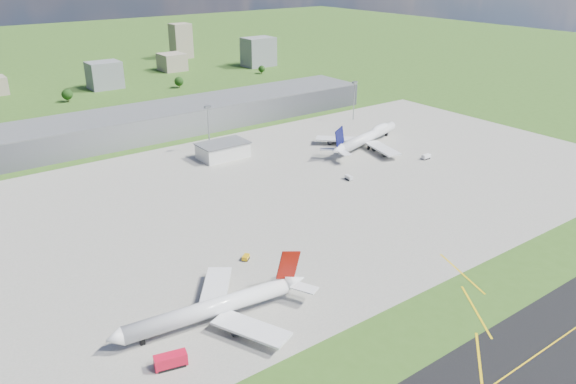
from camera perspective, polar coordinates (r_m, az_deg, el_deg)
ground at (r=348.54m, az=-12.19°, el=5.31°), size 1400.00×1400.00×0.00m
apron at (r=263.12m, az=0.02°, el=0.05°), size 360.00×190.00×0.08m
terminal at (r=359.70m, az=-13.31°, el=7.00°), size 300.00×42.00×15.00m
ops_building at (r=308.96m, az=-6.63°, el=4.20°), size 26.00×16.00×8.00m
mast_center at (r=317.54m, az=-8.11°, el=7.22°), size 3.50×2.00×25.90m
mast_east at (r=380.32m, az=6.75°, el=9.89°), size 3.50×2.00×25.90m
airliner_red_twin at (r=173.20m, az=-7.26°, el=-11.56°), size 63.70×49.35×17.48m
airliner_blue_quad at (r=329.83m, az=8.08°, el=5.54°), size 69.34×53.28×18.47m
fire_truck at (r=159.99m, az=-11.83°, el=-16.46°), size 9.30×5.28×3.86m
crash_tender at (r=174.19m, az=-14.03°, el=-13.20°), size 5.87×3.87×2.88m
tug_yellow at (r=205.62m, az=-4.30°, el=-6.67°), size 3.96×3.73×1.74m
van_white_near at (r=278.04m, az=6.19°, el=1.44°), size 2.42×4.59×2.29m
van_white_far at (r=314.52m, az=13.86°, el=3.49°), size 5.03×2.48×2.58m
bldg_c at (r=498.36m, az=-18.14°, el=11.22°), size 26.00×20.00×22.00m
bldg_ce at (r=564.61m, az=-11.70°, el=12.81°), size 22.00×24.00×16.00m
bldg_e at (r=576.32m, az=-3.02°, el=14.03°), size 30.00×22.00×28.00m
bldg_tall_e at (r=633.68m, az=-10.83°, el=14.84°), size 20.00×18.00×36.00m
tree_c at (r=459.99m, az=-21.52°, el=9.21°), size 8.10×8.10×9.90m
tree_e at (r=485.77m, az=-11.03°, el=10.98°), size 7.65×7.65×9.35m
tree_far_e at (r=538.24m, az=-2.70°, el=12.39°), size 6.30×6.30×7.70m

